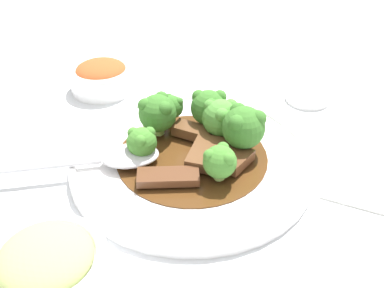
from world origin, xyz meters
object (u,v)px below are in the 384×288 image
object	(u,v)px
side_bowl_kimchi	(101,76)
sauce_dish	(308,96)
side_bowl_appetizer	(49,269)
beef_strip_0	(193,131)
broccoli_floret_2	(244,127)
main_plate	(192,159)
broccoli_floret_0	(221,117)
broccoli_floret_6	(142,142)
serving_spoon	(116,158)
broccoli_floret_4	(220,161)
beef_strip_1	(236,159)
broccoli_floret_1	(157,112)
broccoli_floret_5	(172,107)
broccoli_floret_3	(208,107)
beef_strip_3	(205,156)
beef_strip_2	(171,178)

from	to	relation	value
side_bowl_kimchi	sauce_dish	bearing A→B (deg)	-157.85
side_bowl_kimchi	side_bowl_appetizer	xyz separation A→B (m)	(-0.20, 0.34, 0.01)
beef_strip_0	broccoli_floret_2	world-z (taller)	broccoli_floret_2
main_plate	broccoli_floret_0	distance (m)	0.07
main_plate	broccoli_floret_6	world-z (taller)	broccoli_floret_6
main_plate	serving_spoon	size ratio (longest dim) A/B	1.47
beef_strip_0	broccoli_floret_4	world-z (taller)	broccoli_floret_4
beef_strip_0	beef_strip_1	world-z (taller)	same
broccoli_floret_1	broccoli_floret_4	xyz separation A→B (m)	(-0.11, 0.05, -0.01)
broccoli_floret_0	sauce_dish	bearing A→B (deg)	-110.32
broccoli_floret_4	broccoli_floret_6	size ratio (longest dim) A/B	1.08
broccoli_floret_5	sauce_dish	world-z (taller)	broccoli_floret_5
broccoli_floret_3	broccoli_floret_2	bearing A→B (deg)	155.04
broccoli_floret_2	broccoli_floret_3	bearing A→B (deg)	-24.96
broccoli_floret_6	beef_strip_1	bearing A→B (deg)	-159.25
beef_strip_3	broccoli_floret_2	distance (m)	0.06
main_plate	serving_spoon	xyz separation A→B (m)	(0.08, 0.06, 0.02)
beef_strip_0	serving_spoon	xyz separation A→B (m)	(0.06, 0.10, -0.00)
beef_strip_1	broccoli_floret_5	distance (m)	0.12
beef_strip_1	serving_spoon	size ratio (longest dim) A/B	0.23
main_plate	side_bowl_kimchi	bearing A→B (deg)	-25.77
broccoli_floret_6	side_bowl_appetizer	size ratio (longest dim) A/B	0.37
beef_strip_1	broccoli_floret_6	world-z (taller)	broccoli_floret_6
broccoli_floret_0	broccoli_floret_2	distance (m)	0.04
beef_strip_2	serving_spoon	distance (m)	0.08
beef_strip_1	side_bowl_kimchi	world-z (taller)	side_bowl_kimchi
beef_strip_0	broccoli_floret_6	world-z (taller)	broccoli_floret_6
broccoli_floret_4	beef_strip_1	bearing A→B (deg)	-100.56
beef_strip_0	beef_strip_1	bearing A→B (deg)	158.68
broccoli_floret_1	side_bowl_kimchi	bearing A→B (deg)	-28.62
beef_strip_1	side_bowl_appetizer	size ratio (longest dim) A/B	0.44
beef_strip_1	beef_strip_2	xyz separation A→B (m)	(0.05, 0.07, -0.00)
main_plate	broccoli_floret_4	bearing A→B (deg)	151.84
broccoli_floret_1	broccoli_floret_4	size ratio (longest dim) A/B	1.28
beef_strip_3	sauce_dish	distance (m)	0.25
beef_strip_1	broccoli_floret_5	xyz separation A→B (m)	(0.11, -0.04, 0.02)
broccoli_floret_4	side_bowl_kimchi	xyz separation A→B (m)	(0.28, -0.14, -0.02)
broccoli_floret_5	sauce_dish	size ratio (longest dim) A/B	0.65
broccoli_floret_4	serving_spoon	world-z (taller)	broccoli_floret_4
broccoli_floret_4	beef_strip_0	bearing A→B (deg)	-42.58
broccoli_floret_1	side_bowl_appetizer	xyz separation A→B (m)	(-0.04, 0.25, -0.02)
serving_spoon	side_bowl_kimchi	size ratio (longest dim) A/B	2.07
main_plate	broccoli_floret_0	world-z (taller)	broccoli_floret_0
broccoli_floret_6	side_bowl_kimchi	xyz separation A→B (m)	(0.18, -0.14, -0.02)
broccoli_floret_2	serving_spoon	distance (m)	0.16
beef_strip_3	side_bowl_appetizer	world-z (taller)	side_bowl_appetizer
broccoli_floret_1	broccoli_floret_6	bearing A→B (deg)	100.73
serving_spoon	broccoli_floret_2	bearing A→B (deg)	-143.04
beef_strip_0	side_bowl_kimchi	world-z (taller)	side_bowl_kimchi
sauce_dish	broccoli_floret_0	bearing A→B (deg)	69.68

